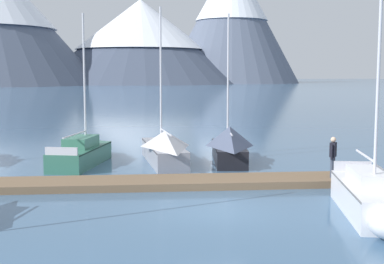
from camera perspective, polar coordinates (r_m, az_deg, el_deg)
The scene contains 9 objects.
ground_plane at distance 18.08m, azimuth 2.63°, elevation -8.45°, with size 700.00×700.00×0.00m, color #426689.
mountain_central_massif at distance 231.31m, azimuth -5.56°, elevation 10.04°, with size 88.87×88.87×35.74m.
mountain_shoulder_ridge at distance 240.03m, azimuth 4.28°, elevation 12.40°, with size 60.17×60.17×55.71m.
dock at distance 21.88m, azimuth 0.72°, elevation -5.42°, with size 27.17×3.50×0.30m.
sailboat_mid_dock_port at distance 27.56m, azimuth -11.59°, elevation -2.16°, with size 3.22×6.56×7.62m.
sailboat_mid_dock_starboard at distance 27.31m, azimuth -3.12°, elevation -1.59°, with size 2.12×7.03×8.01m.
sailboat_far_berth at distance 27.70m, azimuth 3.97°, elevation -1.36°, with size 2.33×6.69×7.71m.
sailboat_outer_slip at distance 17.96m, azimuth 18.74°, elevation -6.84°, with size 2.68×6.03×6.88m.
person_on_dock at distance 22.69m, azimuth 14.98°, elevation -2.35°, with size 0.40×0.50×1.69m.
Camera 1 is at (-3.19, -17.18, 4.65)m, focal length 49.38 mm.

